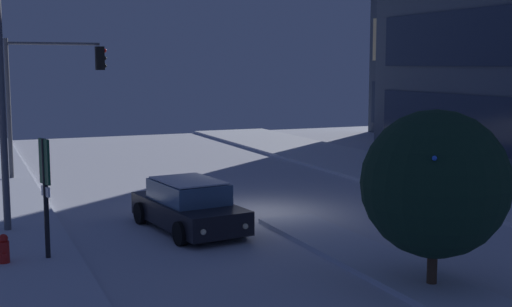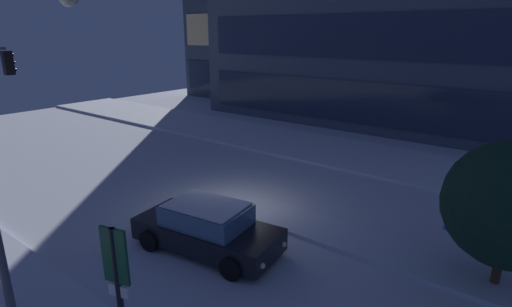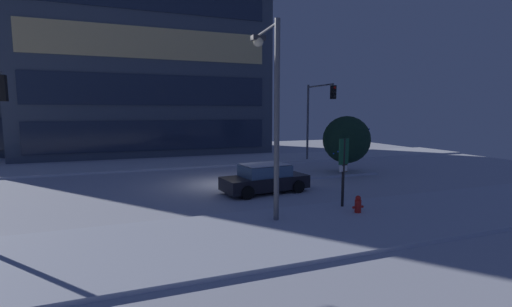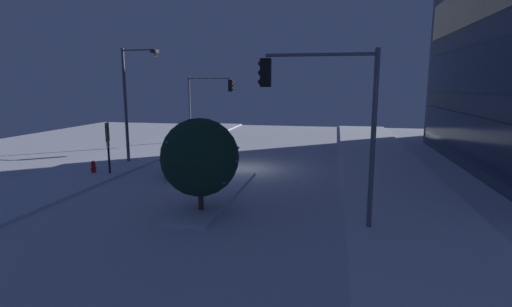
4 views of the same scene
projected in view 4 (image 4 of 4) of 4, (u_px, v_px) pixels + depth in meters
ground at (241, 169)px, 24.34m from camera, size 52.00×52.00×0.00m
curb_strip_near at (113, 162)px, 26.06m from camera, size 52.00×5.20×0.14m
curb_strip_far at (388, 174)px, 22.60m from camera, size 52.00×5.20×0.14m
median_strip at (218, 193)px, 18.61m from camera, size 9.00×1.80×0.14m
car_near at (190, 160)px, 23.45m from camera, size 4.72×2.53×1.49m
traffic_light_corner_near_left at (207, 97)px, 34.05m from camera, size 0.32×4.15×5.87m
traffic_light_corner_far_right at (328, 106)px, 13.63m from camera, size 0.32×4.17×6.39m
street_lamp_arched at (134, 90)px, 24.97m from camera, size 0.56×2.59×7.45m
fire_hydrant at (93, 168)px, 22.63m from camera, size 0.48×0.26×0.84m
parking_info_sign at (108, 142)px, 22.21m from camera, size 0.55×0.20×3.05m
decorated_tree_median at (200, 157)px, 15.62m from camera, size 3.15×3.19×3.89m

